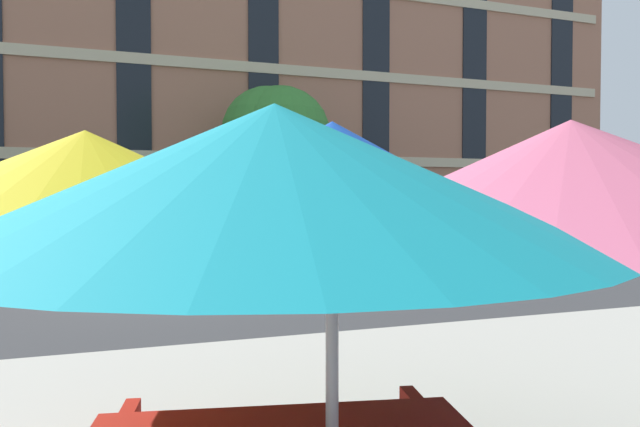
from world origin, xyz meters
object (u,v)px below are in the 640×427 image
at_px(pickup_green, 143,230).
at_px(pickup_blue, 417,225).
at_px(patio_umbrella, 332,183).
at_px(sedan_silver, 583,224).
at_px(street_tree_middle, 273,135).

xyz_separation_m(pickup_green, pickup_blue, (7.66, 0.00, 0.00)).
relative_size(pickup_green, patio_umbrella, 1.30).
bearing_deg(sedan_silver, pickup_green, 180.00).
bearing_deg(pickup_green, sedan_silver, -0.00).
bearing_deg(patio_umbrella, sedan_silver, 42.83).
height_order(pickup_blue, street_tree_middle, street_tree_middle).
bearing_deg(patio_umbrella, street_tree_middle, 75.56).
distance_m(pickup_blue, street_tree_middle, 5.48).
xyz_separation_m(sedan_silver, patio_umbrella, (-13.70, -12.70, 0.97)).
xyz_separation_m(pickup_green, sedan_silver, (13.83, -0.00, -0.08)).
height_order(sedan_silver, patio_umbrella, patio_umbrella).
distance_m(sedan_silver, street_tree_middle, 10.53).
distance_m(pickup_green, patio_umbrella, 12.73).
bearing_deg(patio_umbrella, pickup_blue, 59.33).
bearing_deg(pickup_blue, patio_umbrella, -120.67).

